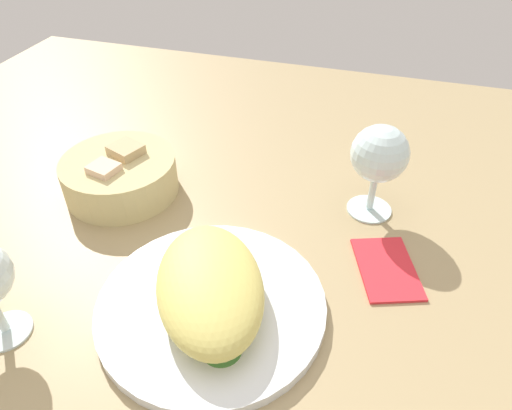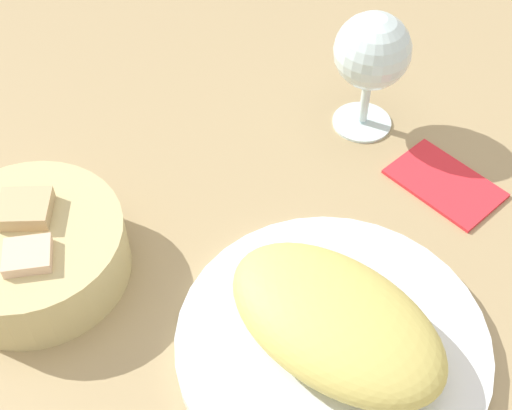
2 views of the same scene
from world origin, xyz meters
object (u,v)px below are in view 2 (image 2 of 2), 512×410
at_px(bread_basket, 32,250).
at_px(wine_glass_near, 372,55).
at_px(folded_napkin, 445,182).
at_px(plate, 332,342).

xyz_separation_m(bread_basket, wine_glass_near, (0.06, -0.37, 0.06)).
bearing_deg(folded_napkin, bread_basket, 62.73).
distance_m(wine_glass_near, folded_napkin, 0.15).
distance_m(bread_basket, folded_napkin, 0.41).
distance_m(bread_basket, wine_glass_near, 0.38).
distance_m(plate, wine_glass_near, 0.30).
height_order(plate, bread_basket, bread_basket).
bearing_deg(bread_basket, folded_napkin, -97.33).
relative_size(plate, folded_napkin, 2.42).
bearing_deg(bread_basket, plate, -129.37).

